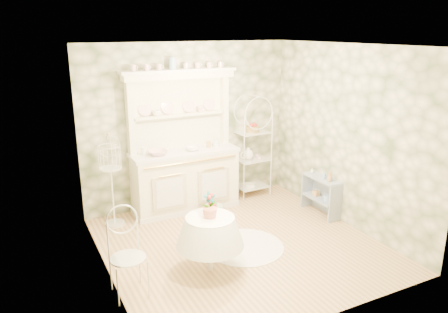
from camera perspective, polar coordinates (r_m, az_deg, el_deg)
name	(u,v)px	position (r m, az deg, el deg)	size (l,w,h in m)	color
floor	(240,244)	(6.22, 2.12, -11.41)	(3.60, 3.60, 0.00)	tan
ceiling	(242,45)	(5.50, 2.42, 14.31)	(3.60, 3.60, 0.00)	white
wall_left	(102,171)	(5.12, -15.66, -1.84)	(3.60, 3.60, 0.00)	beige
wall_right	(347,137)	(6.74, 15.78, 2.50)	(3.60, 3.60, 0.00)	beige
wall_back	(189,125)	(7.29, -4.61, 4.10)	(3.60, 3.60, 0.00)	beige
wall_front	(332,197)	(4.31, 13.95, -5.19)	(3.60, 3.60, 0.00)	beige
kitchen_dresser	(184,142)	(7.01, -5.22, 1.86)	(1.87, 0.61, 2.29)	white
bakers_rack	(252,143)	(7.70, 3.73, 1.78)	(0.60, 0.43, 1.91)	white
side_shelf	(321,197)	(7.24, 12.54, -5.18)	(0.25, 0.66, 0.57)	#8C9CB1
round_table	(210,248)	(5.49, -1.81, -11.88)	(0.55, 0.55, 0.60)	white
cafe_chair	(128,263)	(5.11, -12.39, -13.41)	(0.36, 0.36, 0.78)	white
birdcage_stand	(111,177)	(6.70, -14.51, -2.60)	(0.37, 0.37, 1.55)	white
floor_basket	(214,211)	(6.98, -1.37, -7.16)	(0.33, 0.33, 0.21)	#9E8144
lace_rug	(244,247)	(6.16, 2.61, -11.66)	(1.11, 1.11, 0.01)	white
bowl_floral	(158,154)	(6.85, -8.65, 0.26)	(0.30, 0.30, 0.07)	white
bowl_white	(193,150)	(7.03, -4.13, 0.84)	(0.23, 0.23, 0.07)	white
cup_left	(156,114)	(6.93, -8.84, 5.50)	(0.12, 0.12, 0.09)	white
cup_right	(200,110)	(7.19, -3.15, 6.06)	(0.11, 0.11, 0.10)	white
potted_geranium	(210,206)	(5.28, -1.90, -6.43)	(0.16, 0.11, 0.31)	#3F7238
bottle_amber	(330,177)	(6.97, 13.64, -2.63)	(0.07, 0.07, 0.17)	#B78648
bottle_blue	(324,176)	(7.08, 12.97, -2.52)	(0.05, 0.05, 0.10)	#85A7D7
bottle_glass	(312,171)	(7.30, 11.43, -1.90)	(0.07, 0.07, 0.09)	silver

